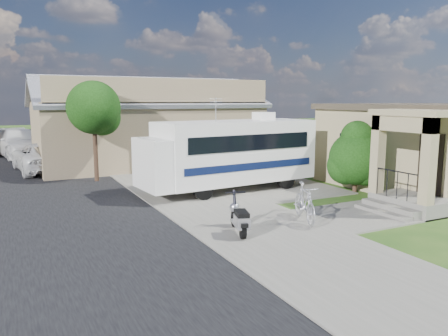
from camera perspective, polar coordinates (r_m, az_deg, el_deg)
name	(u,v)px	position (r m, az deg, el deg)	size (l,w,h in m)	color
ground	(273,218)	(14.02, 6.46, -6.53)	(120.00, 120.00, 0.00)	#194011
street_slab	(7,184)	(21.62, -26.44, -1.91)	(9.00, 80.00, 0.02)	black
sidewalk_slab	(149,173)	(22.55, -9.73, -0.64)	(4.00, 80.00, 0.06)	#66635B
driveway_slab	(245,188)	(18.52, 2.76, -2.61)	(7.00, 6.00, 0.05)	#66635B
walk_slab	(367,214)	(15.11, 18.20, -5.70)	(4.00, 3.00, 0.05)	#66635B
house	(430,145)	(20.78, 25.29, 2.69)	(9.47, 7.80, 3.54)	#93835D
warehouse	(145,129)	(26.39, -10.29, 5.01)	(12.50, 8.40, 5.04)	#857253
street_tree_a	(96,110)	(20.69, -16.40, 7.25)	(2.44, 2.40, 4.58)	black
street_tree_b	(67,105)	(30.58, -19.84, 7.77)	(2.44, 2.40, 4.73)	black
street_tree_c	(53,107)	(39.53, -21.43, 7.41)	(2.44, 2.40, 4.42)	black
motorhome	(230,152)	(17.78, 0.77, 2.11)	(7.52, 2.95, 3.76)	white
shrub	(356,156)	(18.38, 16.87, 1.54)	(2.37, 2.26, 2.91)	black
scooter	(239,219)	(12.08, 2.01, -6.63)	(0.79, 1.63, 1.09)	black
bicycle	(305,205)	(13.44, 10.48, -4.73)	(0.55, 1.95, 1.17)	#AEADB5
pickup_truck	(43,157)	(24.71, -22.56, 1.35)	(2.53, 5.49, 1.53)	silver
van	(20,143)	(31.72, -25.11, 2.98)	(2.53, 6.23, 1.81)	silver
garden_hose	(370,205)	(16.04, 18.49, -4.60)	(0.46, 0.46, 0.21)	#156D1C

